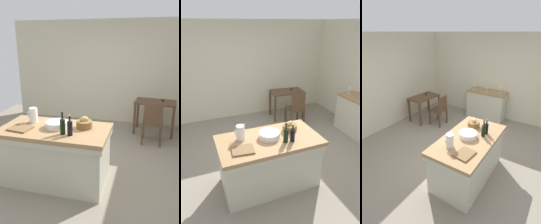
% 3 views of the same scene
% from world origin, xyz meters
% --- Properties ---
extents(ground_plane, '(6.76, 6.76, 0.00)m').
position_xyz_m(ground_plane, '(0.00, 0.00, 0.00)').
color(ground_plane, gray).
extents(wall_back, '(5.32, 0.12, 2.60)m').
position_xyz_m(wall_back, '(0.00, 2.60, 1.30)').
color(wall_back, beige).
rests_on(wall_back, ground).
extents(island_table, '(1.60, 0.86, 0.86)m').
position_xyz_m(island_table, '(-0.35, -0.40, 0.47)').
color(island_table, '#99754C').
rests_on(island_table, ground).
extents(side_cabinet, '(0.52, 1.20, 0.91)m').
position_xyz_m(side_cabinet, '(2.26, 0.34, 0.45)').
color(side_cabinet, '#99754C').
rests_on(side_cabinet, ground).
extents(writing_desk, '(0.95, 0.65, 0.82)m').
position_xyz_m(writing_desk, '(1.12, 1.95, 0.64)').
color(writing_desk, '#513826').
rests_on(writing_desk, ground).
extents(wooden_chair, '(0.42, 0.42, 0.91)m').
position_xyz_m(wooden_chair, '(1.08, 1.31, 0.50)').
color(wooden_chair, '#513826').
rests_on(wooden_chair, ground).
extents(pitcher, '(0.17, 0.13, 0.28)m').
position_xyz_m(pitcher, '(-0.76, -0.25, 0.98)').
color(pitcher, white).
rests_on(pitcher, island_table).
extents(wash_bowl, '(0.33, 0.33, 0.09)m').
position_xyz_m(wash_bowl, '(-0.33, -0.36, 0.91)').
color(wash_bowl, white).
rests_on(wash_bowl, island_table).
extents(bread_basket, '(0.24, 0.24, 0.18)m').
position_xyz_m(bread_basket, '(0.07, -0.28, 0.93)').
color(bread_basket, brown).
rests_on(bread_basket, island_table).
extents(cutting_board, '(0.34, 0.29, 0.02)m').
position_xyz_m(cutting_board, '(-0.81, -0.56, 0.87)').
color(cutting_board, brown).
rests_on(cutting_board, island_table).
extents(wine_bottle_dark, '(0.07, 0.07, 0.29)m').
position_xyz_m(wine_bottle_dark, '(-0.04, -0.59, 0.98)').
color(wine_bottle_dark, black).
rests_on(wine_bottle_dark, island_table).
extents(wine_bottle_amber, '(0.07, 0.07, 0.31)m').
position_xyz_m(wine_bottle_amber, '(-0.15, -0.58, 0.99)').
color(wine_bottle_amber, black).
rests_on(wine_bottle_amber, island_table).
extents(wine_glass_middle, '(0.07, 0.07, 0.17)m').
position_xyz_m(wine_glass_middle, '(2.22, 0.76, 1.02)').
color(wine_glass_middle, white).
rests_on(wine_glass_middle, side_cabinet).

